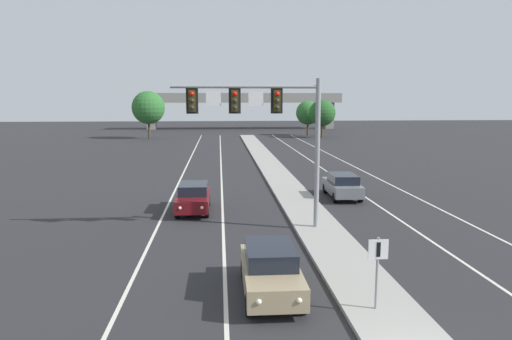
# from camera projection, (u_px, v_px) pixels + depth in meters

# --- Properties ---
(median_island) EXTENTS (2.40, 110.00, 0.15)m
(median_island) POSITION_uv_depth(u_px,v_px,m) (301.00, 205.00, 28.26)
(median_island) COLOR #9E9B93
(median_island) RESTS_ON ground
(lane_stripe_oncoming_center) EXTENTS (0.14, 100.00, 0.01)m
(lane_stripe_oncoming_center) POSITION_uv_depth(u_px,v_px,m) (222.00, 186.00, 34.81)
(lane_stripe_oncoming_center) COLOR silver
(lane_stripe_oncoming_center) RESTS_ON ground
(lane_stripe_receding_center) EXTENTS (0.14, 100.00, 0.01)m
(lane_stripe_receding_center) POSITION_uv_depth(u_px,v_px,m) (346.00, 184.00, 35.53)
(lane_stripe_receding_center) COLOR silver
(lane_stripe_receding_center) RESTS_ON ground
(edge_stripe_left) EXTENTS (0.14, 100.00, 0.01)m
(edge_stripe_left) POSITION_uv_depth(u_px,v_px,m) (177.00, 187.00, 34.55)
(edge_stripe_left) COLOR silver
(edge_stripe_left) RESTS_ON ground
(edge_stripe_right) EXTENTS (0.14, 100.00, 0.01)m
(edge_stripe_right) POSITION_uv_depth(u_px,v_px,m) (388.00, 183.00, 35.79)
(edge_stripe_right) COLOR silver
(edge_stripe_right) RESTS_ON ground
(overhead_signal_mast) EXTENTS (7.07, 0.44, 7.20)m
(overhead_signal_mast) POSITION_uv_depth(u_px,v_px,m) (267.00, 118.00, 22.18)
(overhead_signal_mast) COLOR gray
(overhead_signal_mast) RESTS_ON median_island
(median_sign_post) EXTENTS (0.60, 0.10, 2.20)m
(median_sign_post) POSITION_uv_depth(u_px,v_px,m) (378.00, 263.00, 13.86)
(median_sign_post) COLOR gray
(median_sign_post) RESTS_ON median_island
(car_oncoming_tan) EXTENTS (1.83, 4.48, 1.58)m
(car_oncoming_tan) POSITION_uv_depth(u_px,v_px,m) (271.00, 269.00, 15.45)
(car_oncoming_tan) COLOR tan
(car_oncoming_tan) RESTS_ON ground
(car_oncoming_darkred) EXTENTS (1.84, 4.48, 1.58)m
(car_oncoming_darkred) POSITION_uv_depth(u_px,v_px,m) (193.00, 197.00, 26.84)
(car_oncoming_darkred) COLOR #5B0F14
(car_oncoming_darkred) RESTS_ON ground
(car_receding_grey) EXTENTS (1.89, 4.50, 1.58)m
(car_receding_grey) POSITION_uv_depth(u_px,v_px,m) (342.00, 185.00, 30.53)
(car_receding_grey) COLOR slate
(car_receding_grey) RESTS_ON ground
(overpass_bridge) EXTENTS (42.40, 6.40, 7.65)m
(overpass_bridge) POSITION_uv_depth(u_px,v_px,m) (241.00, 102.00, 100.80)
(overpass_bridge) COLOR gray
(overpass_bridge) RESTS_ON ground
(tree_far_right_c) EXTENTS (4.36, 4.36, 6.31)m
(tree_far_right_c) POSITION_uv_depth(u_px,v_px,m) (322.00, 113.00, 77.72)
(tree_far_right_c) COLOR #4C3823
(tree_far_right_c) RESTS_ON ground
(tree_far_left_b) EXTENTS (5.32, 5.32, 7.69)m
(tree_far_left_b) POSITION_uv_depth(u_px,v_px,m) (148.00, 108.00, 75.80)
(tree_far_left_b) COLOR #4C3823
(tree_far_left_b) RESTS_ON ground
(tree_far_right_b) EXTENTS (4.22, 4.22, 6.11)m
(tree_far_right_b) POSITION_uv_depth(u_px,v_px,m) (308.00, 113.00, 82.77)
(tree_far_right_b) COLOR #4C3823
(tree_far_right_b) RESTS_ON ground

